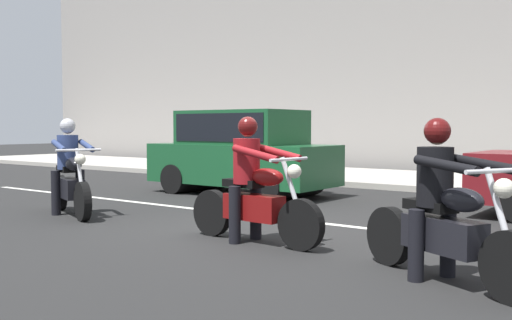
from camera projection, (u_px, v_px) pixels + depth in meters
name	position (u px, v px, depth m)	size (l,w,h in m)	color
ground_plane	(260.00, 228.00, 8.50)	(80.00, 80.00, 0.00)	black
sidewalk_slab	(450.00, 182.00, 14.87)	(40.00, 4.40, 0.14)	#A8A399
lane_marking_stripe	(329.00, 224.00, 8.85)	(18.00, 0.14, 0.01)	silver
motorcycle_with_rider_denim_blue	(70.00, 175.00, 9.72)	(1.96, 0.96, 1.59)	black
motorcycle_with_rider_crimson	(253.00, 191.00, 7.43)	(2.09, 0.70, 1.58)	black
motorcycle_with_rider_black_leather	(443.00, 215.00, 5.53)	(2.00, 1.13, 1.54)	black
parked_hatchback_forest_green	(242.00, 151.00, 12.69)	(4.07, 1.76, 1.80)	#164C28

